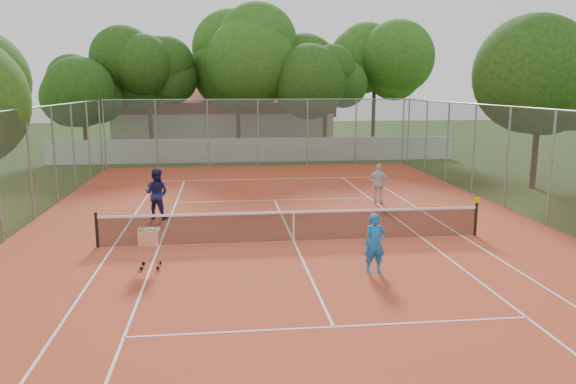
{
  "coord_description": "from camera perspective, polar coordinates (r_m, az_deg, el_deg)",
  "views": [
    {
      "loc": [
        -2.14,
        -16.8,
        4.79
      ],
      "look_at": [
        0.0,
        1.5,
        1.3
      ],
      "focal_mm": 35.0,
      "sensor_mm": 36.0,
      "label": 1
    }
  ],
  "objects": [
    {
      "name": "ball_hopper",
      "position": [
        15.35,
        -13.86,
        -5.44
      ],
      "size": [
        0.6,
        0.6,
        1.16
      ],
      "primitive_type": "cube",
      "rotation": [
        0.0,
        0.0,
        0.09
      ],
      "color": "silver",
      "rests_on": "court_pad"
    },
    {
      "name": "perimeter_fence",
      "position": [
        17.16,
        0.58,
        1.37
      ],
      "size": [
        18.0,
        34.0,
        4.0
      ],
      "primitive_type": "cube",
      "color": "slate",
      "rests_on": "ground"
    },
    {
      "name": "ground",
      "position": [
        17.6,
        0.57,
        -5.07
      ],
      "size": [
        120.0,
        120.0,
        0.0
      ],
      "primitive_type": "plane",
      "color": "#203C10",
      "rests_on": "ground"
    },
    {
      "name": "boundary_wall",
      "position": [
        36.09,
        -3.24,
        4.29
      ],
      "size": [
        26.0,
        0.3,
        1.5
      ],
      "primitive_type": "cube",
      "color": "white",
      "rests_on": "ground"
    },
    {
      "name": "tennis_net",
      "position": [
        17.47,
        0.57,
        -3.46
      ],
      "size": [
        11.88,
        0.1,
        0.98
      ],
      "primitive_type": "cube",
      "color": "black",
      "rests_on": "court_pad"
    },
    {
      "name": "court_lines",
      "position": [
        17.59,
        0.57,
        -5.0
      ],
      "size": [
        10.98,
        23.78,
        0.01
      ],
      "primitive_type": "cube",
      "color": "white",
      "rests_on": "court_pad"
    },
    {
      "name": "clubhouse",
      "position": [
        45.87,
        -6.54,
        7.43
      ],
      "size": [
        16.4,
        9.0,
        4.4
      ],
      "primitive_type": "cube",
      "color": "beige",
      "rests_on": "ground"
    },
    {
      "name": "player_near",
      "position": [
        14.65,
        8.83,
        -5.19
      ],
      "size": [
        0.59,
        0.41,
        1.57
      ],
      "primitive_type": "imported",
      "rotation": [
        0.0,
        0.0,
        0.05
      ],
      "color": "blue",
      "rests_on": "court_pad"
    },
    {
      "name": "player_far_right",
      "position": [
        23.31,
        9.21,
        0.85
      ],
      "size": [
        1.05,
        0.76,
        1.65
      ],
      "primitive_type": "imported",
      "rotation": [
        0.0,
        0.0,
        2.72
      ],
      "color": "silver",
      "rests_on": "court_pad"
    },
    {
      "name": "tropical_trees",
      "position": [
        38.86,
        -3.58,
        11.02
      ],
      "size": [
        29.0,
        19.0,
        10.0
      ],
      "primitive_type": "cube",
      "color": "#16370D",
      "rests_on": "ground"
    },
    {
      "name": "player_far_left",
      "position": [
        20.93,
        -13.21,
        -0.17
      ],
      "size": [
        1.07,
        0.94,
        1.83
      ],
      "primitive_type": "imported",
      "rotation": [
        0.0,
        0.0,
        2.82
      ],
      "color": "#1A1D4F",
      "rests_on": "court_pad"
    },
    {
      "name": "court_pad",
      "position": [
        17.6,
        0.57,
        -5.04
      ],
      "size": [
        18.0,
        34.0,
        0.02
      ],
      "primitive_type": "cube",
      "color": "#B54123",
      "rests_on": "ground"
    }
  ]
}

